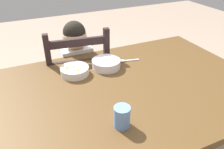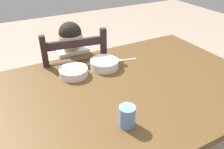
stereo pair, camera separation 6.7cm
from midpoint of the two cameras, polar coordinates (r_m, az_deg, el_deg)
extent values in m
cube|color=brown|center=(1.25, 5.55, -3.75)|extent=(1.48, 0.99, 0.04)
cylinder|color=brown|center=(1.69, -23.45, -11.51)|extent=(0.07, 0.07, 0.68)
cylinder|color=brown|center=(2.06, 15.47, -1.54)|extent=(0.07, 0.07, 0.68)
cube|color=black|center=(1.82, -7.54, -2.44)|extent=(0.48, 0.48, 0.02)
cube|color=black|center=(2.13, -2.99, -3.76)|extent=(0.04, 0.04, 0.40)
cube|color=black|center=(2.09, -13.20, -5.33)|extent=(0.04, 0.04, 0.40)
cube|color=black|center=(1.83, -0.11, -10.22)|extent=(0.04, 0.04, 0.40)
cube|color=black|center=(1.79, -12.12, -12.24)|extent=(0.04, 0.04, 0.40)
cube|color=black|center=(1.57, -0.12, 2.91)|extent=(0.04, 0.04, 0.50)
cube|color=black|center=(1.52, -14.03, 0.94)|extent=(0.04, 0.04, 0.50)
cube|color=black|center=(1.46, -7.40, 7.99)|extent=(0.36, 0.07, 0.05)
cube|color=black|center=(1.52, -7.03, 2.78)|extent=(0.36, 0.07, 0.05)
cube|color=white|center=(1.71, -7.61, 1.83)|extent=(0.22, 0.14, 0.32)
sphere|color=#DBAE89|center=(1.61, -8.18, 9.20)|extent=(0.17, 0.17, 0.17)
sphere|color=black|center=(1.60, -8.29, 10.48)|extent=(0.16, 0.16, 0.16)
cylinder|color=#3F4C72|center=(1.82, -7.30, -10.53)|extent=(0.07, 0.07, 0.42)
cylinder|color=#3F4C72|center=(1.84, -4.01, -9.65)|extent=(0.07, 0.07, 0.42)
cylinder|color=white|center=(1.56, -11.21, 1.82)|extent=(0.06, 0.24, 0.13)
cylinder|color=white|center=(1.63, -2.36, 3.68)|extent=(0.06, 0.24, 0.13)
cylinder|color=white|center=(1.40, -0.10, 2.73)|extent=(0.18, 0.18, 0.05)
cylinder|color=white|center=(1.41, -0.10, 1.90)|extent=(0.08, 0.08, 0.01)
cylinder|color=#45942A|center=(1.40, -0.10, 3.01)|extent=(0.14, 0.14, 0.03)
sphere|color=#51A127|center=(1.43, 0.92, 4.32)|extent=(0.01, 0.01, 0.01)
sphere|color=#498C25|center=(1.39, 0.51, 3.58)|extent=(0.01, 0.01, 0.01)
sphere|color=#3B9036|center=(1.39, 1.65, 3.54)|extent=(0.01, 0.01, 0.01)
sphere|color=#458E29|center=(1.41, -0.78, 3.87)|extent=(0.01, 0.01, 0.01)
cylinder|color=white|center=(1.34, -7.96, 0.91)|extent=(0.17, 0.17, 0.05)
cylinder|color=white|center=(1.35, -7.90, 0.18)|extent=(0.08, 0.08, 0.01)
cylinder|color=orange|center=(1.34, -7.98, 1.17)|extent=(0.14, 0.14, 0.03)
cube|color=orange|center=(1.34, -9.82, 1.52)|extent=(0.01, 0.01, 0.01)
cube|color=orange|center=(1.32, -9.58, 1.26)|extent=(0.02, 0.02, 0.01)
cube|color=orange|center=(1.30, -7.03, 0.80)|extent=(0.02, 0.02, 0.01)
cube|color=orange|center=(1.34, -8.13, 1.76)|extent=(0.02, 0.02, 0.01)
cube|color=silver|center=(1.51, 6.41, 3.62)|extent=(0.10, 0.03, 0.00)
ellipsoid|color=silver|center=(1.49, 3.95, 3.46)|extent=(0.05, 0.04, 0.01)
cylinder|color=#6896DF|center=(0.96, 4.53, -10.60)|extent=(0.07, 0.07, 0.10)
camera|label=1|loc=(0.03, 91.55, -0.92)|focal=36.29mm
camera|label=2|loc=(0.03, -88.45, 0.92)|focal=36.29mm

